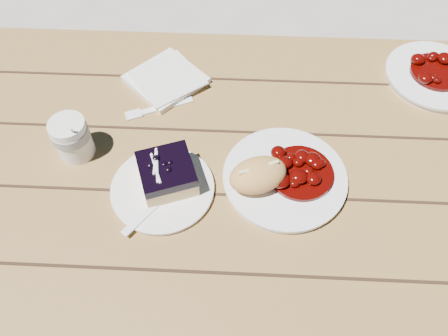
{
  "coord_description": "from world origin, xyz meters",
  "views": [
    {
      "loc": [
        0.05,
        -0.52,
        1.48
      ],
      "look_at": [
        0.02,
        -0.06,
        0.81
      ],
      "focal_mm": 35.0,
      "sensor_mm": 36.0,
      "label": 1
    }
  ],
  "objects_px": {
    "dessert_plate": "(163,189)",
    "blueberry_cake": "(167,173)",
    "bread_roll": "(258,175)",
    "coffee_cup": "(72,138)",
    "second_plate": "(435,76)",
    "picnic_table": "(215,201)",
    "main_plate": "(285,178)"
  },
  "relations": [
    {
      "from": "dessert_plate",
      "to": "coffee_cup",
      "type": "xyz_separation_m",
      "value": [
        -0.19,
        0.09,
        0.04
      ]
    },
    {
      "from": "bread_roll",
      "to": "coffee_cup",
      "type": "bearing_deg",
      "value": 169.19
    },
    {
      "from": "second_plate",
      "to": "blueberry_cake",
      "type": "bearing_deg",
      "value": -151.26
    },
    {
      "from": "coffee_cup",
      "to": "second_plate",
      "type": "distance_m",
      "value": 0.83
    },
    {
      "from": "blueberry_cake",
      "to": "second_plate",
      "type": "height_order",
      "value": "blueberry_cake"
    },
    {
      "from": "picnic_table",
      "to": "blueberry_cake",
      "type": "xyz_separation_m",
      "value": [
        -0.09,
        -0.06,
        0.2
      ]
    },
    {
      "from": "main_plate",
      "to": "bread_roll",
      "type": "relative_size",
      "value": 2.11
    },
    {
      "from": "blueberry_cake",
      "to": "second_plate",
      "type": "xyz_separation_m",
      "value": [
        0.59,
        0.33,
        -0.03
      ]
    },
    {
      "from": "picnic_table",
      "to": "coffee_cup",
      "type": "height_order",
      "value": "coffee_cup"
    },
    {
      "from": "bread_roll",
      "to": "coffee_cup",
      "type": "height_order",
      "value": "coffee_cup"
    },
    {
      "from": "dessert_plate",
      "to": "blueberry_cake",
      "type": "distance_m",
      "value": 0.04
    },
    {
      "from": "dessert_plate",
      "to": "blueberry_cake",
      "type": "height_order",
      "value": "blueberry_cake"
    },
    {
      "from": "dessert_plate",
      "to": "second_plate",
      "type": "relative_size",
      "value": 0.87
    },
    {
      "from": "picnic_table",
      "to": "main_plate",
      "type": "height_order",
      "value": "main_plate"
    },
    {
      "from": "bread_roll",
      "to": "second_plate",
      "type": "relative_size",
      "value": 0.5
    },
    {
      "from": "second_plate",
      "to": "picnic_table",
      "type": "bearing_deg",
      "value": -152.46
    },
    {
      "from": "picnic_table",
      "to": "coffee_cup",
      "type": "distance_m",
      "value": 0.35
    },
    {
      "from": "dessert_plate",
      "to": "second_plate",
      "type": "bearing_deg",
      "value": 29.43
    },
    {
      "from": "main_plate",
      "to": "bread_roll",
      "type": "height_order",
      "value": "bread_roll"
    },
    {
      "from": "bread_roll",
      "to": "blueberry_cake",
      "type": "bearing_deg",
      "value": 179.87
    },
    {
      "from": "second_plate",
      "to": "main_plate",
      "type": "bearing_deg",
      "value": -139.99
    },
    {
      "from": "main_plate",
      "to": "dessert_plate",
      "type": "height_order",
      "value": "main_plate"
    },
    {
      "from": "picnic_table",
      "to": "blueberry_cake",
      "type": "relative_size",
      "value": 15.57
    },
    {
      "from": "main_plate",
      "to": "second_plate",
      "type": "xyz_separation_m",
      "value": [
        0.36,
        0.31,
        0.0
      ]
    },
    {
      "from": "coffee_cup",
      "to": "dessert_plate",
      "type": "bearing_deg",
      "value": -24.42
    },
    {
      "from": "coffee_cup",
      "to": "second_plate",
      "type": "relative_size",
      "value": 0.4
    },
    {
      "from": "main_plate",
      "to": "second_plate",
      "type": "bearing_deg",
      "value": 40.01
    },
    {
      "from": "blueberry_cake",
      "to": "second_plate",
      "type": "distance_m",
      "value": 0.68
    },
    {
      "from": "picnic_table",
      "to": "second_plate",
      "type": "height_order",
      "value": "second_plate"
    },
    {
      "from": "main_plate",
      "to": "bread_roll",
      "type": "bearing_deg",
      "value": -160.02
    },
    {
      "from": "picnic_table",
      "to": "bread_roll",
      "type": "xyz_separation_m",
      "value": [
        0.09,
        -0.06,
        0.21
      ]
    },
    {
      "from": "main_plate",
      "to": "blueberry_cake",
      "type": "bearing_deg",
      "value": -175.11
    }
  ]
}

